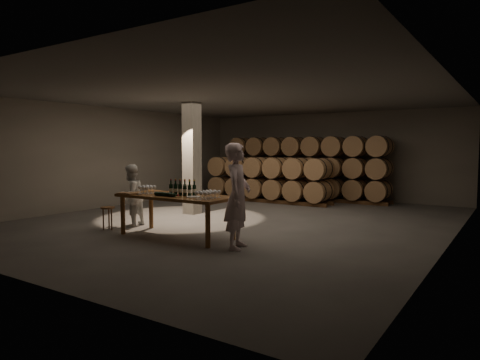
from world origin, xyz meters
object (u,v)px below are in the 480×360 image
Objects in this scene: plate at (194,197)px; person_man at (238,196)px; tasting_table at (176,200)px; notebook_near at (131,194)px; person_woman at (131,195)px; stool at (108,211)px; bottle_cluster at (183,190)px.

person_man reaches higher than plate.
notebook_near is at bearing -154.49° from tasting_table.
notebook_near is at bearing 41.47° from person_woman.
tasting_table is 1.92m from stool.
person_man is (2.58, 0.28, 0.08)m from notebook_near.
person_man is (1.55, -0.22, -0.02)m from bottle_cluster.
notebook_near is 1.16m from person_woman.
tasting_table is 10.38× the size of notebook_near.
bottle_cluster is 2.10× the size of plate.
tasting_table is at bearing 8.45° from stool.
stool is 0.70m from person_woman.
notebook_near is (-1.47, -0.33, 0.01)m from plate.
person_man is (1.11, -0.05, 0.09)m from plate.
person_woman is at bearing 63.27° from person_man.
person_man is at bearing -7.91° from bottle_cluster.
person_woman is at bearing 169.19° from tasting_table.
plate is at bearing 73.02° from person_woman.
person_woman reaches higher than stool.
person_man is at bearing 21.35° from notebook_near.
stool is at bearing -16.38° from person_woman.
person_man is 1.33× the size of person_woman.
person_man is at bearing -2.71° from plate.
bottle_cluster reaches higher than stool.
bottle_cluster reaches higher than notebook_near.
person_woman is (-2.32, 0.43, -0.16)m from plate.
person_woman is (-0.85, 0.77, -0.16)m from notebook_near.
stool is (-2.43, -0.18, -0.47)m from plate.
notebook_near is 0.13× the size of person_man.
person_man reaches higher than person_woman.
stool is 0.27× the size of person_man.
bottle_cluster is 1.15m from notebook_near.
plate is (0.44, -0.16, -0.11)m from bottle_cluster.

